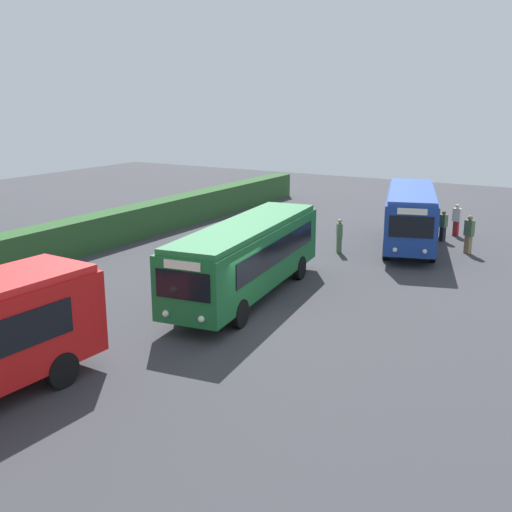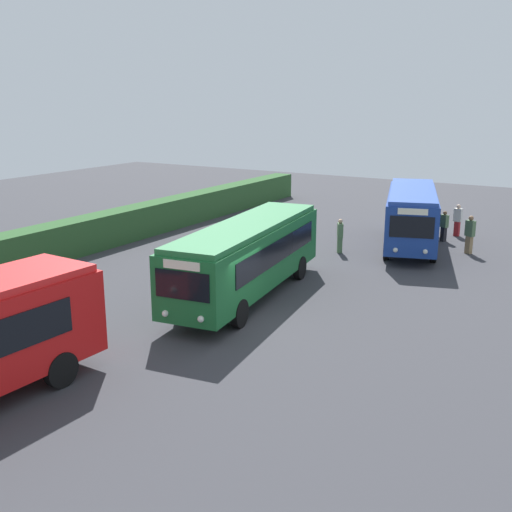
% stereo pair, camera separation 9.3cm
% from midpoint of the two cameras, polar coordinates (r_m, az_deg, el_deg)
% --- Properties ---
extents(ground_plane, '(79.20, 79.20, 0.00)m').
position_cam_midpoint_polar(ground_plane, '(21.51, -1.52, -6.24)').
color(ground_plane, '#38383D').
extents(bus_green, '(10.37, 3.67, 2.96)m').
position_cam_midpoint_polar(bus_green, '(23.74, -0.69, 0.14)').
color(bus_green, '#19602D').
rests_on(bus_green, ground_plane).
extents(bus_blue, '(8.99, 4.83, 3.07)m').
position_cam_midpoint_polar(bus_blue, '(32.61, 14.32, 3.78)').
color(bus_blue, navy).
rests_on(bus_blue, ground_plane).
extents(person_left, '(0.55, 0.47, 1.73)m').
position_cam_midpoint_polar(person_left, '(31.08, 7.90, 1.93)').
color(person_left, '#4C6B47').
rests_on(person_left, ground_plane).
extents(person_center, '(0.45, 0.53, 1.93)m').
position_cam_midpoint_polar(person_center, '(32.40, 19.33, 1.98)').
color(person_center, olive).
rests_on(person_center, ground_plane).
extents(person_right, '(0.41, 0.47, 1.67)m').
position_cam_midpoint_polar(person_right, '(34.81, 17.16, 2.74)').
color(person_right, black).
rests_on(person_right, ground_plane).
extents(person_far, '(0.33, 0.47, 1.81)m').
position_cam_midpoint_polar(person_far, '(36.31, 18.30, 3.25)').
color(person_far, maroon).
rests_on(person_far, ground_plane).
extents(hedge_row, '(51.60, 1.41, 1.74)m').
position_cam_midpoint_polar(hedge_row, '(29.31, -22.02, 0.14)').
color(hedge_row, '#2D562B').
rests_on(hedge_row, ground_plane).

